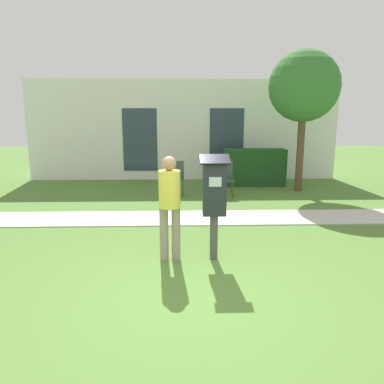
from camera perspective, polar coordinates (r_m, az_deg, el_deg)
ground_plane at (r=4.73m, az=-0.46°, el=-15.71°), size 40.00×40.00×0.00m
sidewalk at (r=7.90m, az=-1.01°, el=-3.96°), size 12.00×1.10×0.02m
building_facade at (r=12.31m, az=-1.32°, el=9.36°), size 10.00×0.26×3.20m
parking_meter at (r=5.52m, az=3.43°, el=-0.30°), size 0.44×0.31×1.59m
person_standing at (r=5.52m, az=-3.43°, el=-1.26°), size 0.32×0.32×1.58m
outdoor_chair_left at (r=10.08m, az=-2.50°, el=2.60°), size 0.44×0.44×0.90m
outdoor_chair_middle at (r=9.96m, az=5.02°, el=2.45°), size 0.44×0.44×0.90m
hedge_row at (r=11.47m, az=9.50°, el=3.73°), size 1.81×0.60×1.10m
tree at (r=10.83m, az=16.71°, el=15.07°), size 1.90×1.90×3.82m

